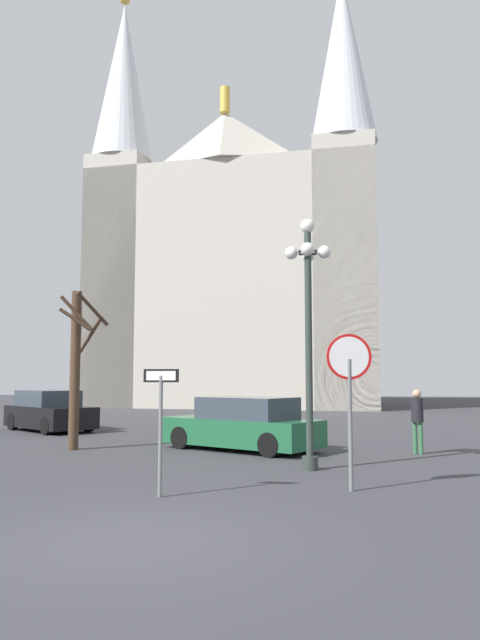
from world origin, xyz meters
name	(u,v)px	position (x,y,z in m)	size (l,w,h in m)	color
ground_plane	(129,542)	(0.00, 0.00, 0.00)	(120.00, 120.00, 0.00)	#38383D
cathedral	(238,270)	(-3.42, 35.96, 9.97)	(21.11, 13.80, 30.76)	#BCB5A5
stop_sign	(349,379)	(2.94, 3.75, 2.02)	(0.83, 0.22, 2.85)	slate
one_way_arrow_sign	(161,416)	(-0.36, 2.79, 1.39)	(0.64, 0.08, 2.19)	slate
street_lamp	(308,315)	(2.16, 6.17, 3.46)	(1.05, 1.05, 5.69)	#2D3833
bare_tree	(76,363)	(-4.55, 9.09, 2.45)	(1.18, 1.62, 4.55)	#473323
parked_car_near_black	(50,412)	(-7.94, 14.73, 0.73)	(4.41, 4.02, 1.55)	black
parked_car_far_green	(243,425)	(0.22, 9.59, 0.70)	(4.86, 3.85, 1.49)	#1E5B38
pedestrian_walking	(417,415)	(5.01, 9.35, 1.05)	(0.32, 0.32, 1.72)	#33663F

